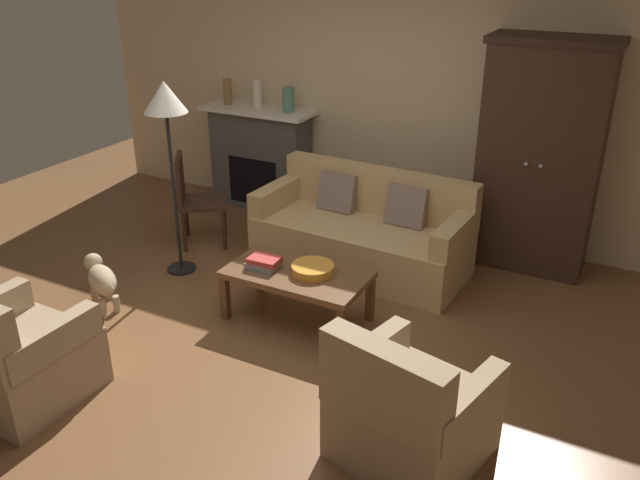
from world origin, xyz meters
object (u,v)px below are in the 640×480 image
(fruit_bowl, at_px, (313,269))
(dog, at_px, (101,279))
(side_chair_wooden, at_px, (193,195))
(floor_lamp, at_px, (166,109))
(couch, at_px, (363,234))
(book_stack, at_px, (264,263))
(armchair_near_left, at_px, (15,358))
(coffee_table, at_px, (297,278))
(mantel_vase_cream, at_px, (257,94))
(armchair_near_right, at_px, (408,413))
(mantel_vase_jade, at_px, (288,100))
(mantel_vase_bronze, at_px, (228,92))
(armoire, at_px, (540,157))
(fireplace, at_px, (261,157))

(fruit_bowl, relative_size, dog, 0.64)
(side_chair_wooden, bearing_deg, floor_lamp, -66.51)
(couch, xyz_separation_m, book_stack, (-0.33, -1.17, 0.15))
(armchair_near_left, distance_m, side_chair_wooden, 2.54)
(coffee_table, xyz_separation_m, fruit_bowl, (0.12, 0.04, 0.09))
(fruit_bowl, bearing_deg, side_chair_wooden, 156.54)
(mantel_vase_cream, relative_size, floor_lamp, 0.18)
(armchair_near_right, xyz_separation_m, dog, (-2.83, 0.48, -0.07))
(book_stack, bearing_deg, mantel_vase_jade, 114.77)
(armchair_near_left, bearing_deg, book_stack, 62.67)
(book_stack, height_order, dog, book_stack)
(book_stack, height_order, mantel_vase_bronze, mantel_vase_bronze)
(coffee_table, bearing_deg, armoire, 53.26)
(couch, xyz_separation_m, mantel_vase_cream, (-1.63, 0.82, 0.95))
(couch, height_order, floor_lamp, floor_lamp)
(book_stack, bearing_deg, mantel_vase_bronze, 130.17)
(couch, distance_m, floor_lamp, 2.04)
(armoire, relative_size, floor_lamp, 1.19)
(armchair_near_right, bearing_deg, book_stack, 148.27)
(mantel_vase_bronze, bearing_deg, dog, -80.31)
(coffee_table, height_order, dog, coffee_table)
(fireplace, relative_size, couch, 0.64)
(armoire, height_order, fruit_bowl, armoire)
(side_chair_wooden, bearing_deg, coffee_table, -26.04)
(dog, bearing_deg, couch, 46.42)
(mantel_vase_bronze, relative_size, armchair_near_right, 0.30)
(fireplace, distance_m, armchair_near_left, 3.68)
(armchair_near_left, height_order, dog, armchair_near_left)
(mantel_vase_jade, bearing_deg, floor_lamp, -96.20)
(fruit_bowl, xyz_separation_m, mantel_vase_bronze, (-2.06, 1.89, 0.80))
(couch, distance_m, armchair_near_left, 3.05)
(couch, xyz_separation_m, side_chair_wooden, (-1.66, -0.32, 0.19))
(book_stack, distance_m, mantel_vase_bronze, 2.72)
(armchair_near_left, bearing_deg, side_chair_wooden, 100.93)
(mantel_vase_cream, bearing_deg, fireplace, 90.00)
(dog, bearing_deg, mantel_vase_bronze, 99.69)
(couch, distance_m, mantel_vase_cream, 2.06)
(coffee_table, distance_m, mantel_vase_bronze, 2.87)
(armoire, bearing_deg, coffee_table, -126.74)
(fireplace, relative_size, mantel_vase_bronze, 4.58)
(mantel_vase_cream, relative_size, dog, 0.59)
(mantel_vase_jade, bearing_deg, side_chair_wooden, -109.95)
(armoire, bearing_deg, mantel_vase_bronze, 178.97)
(coffee_table, xyz_separation_m, armchair_near_right, (1.31, -1.04, -0.05))
(fruit_bowl, distance_m, floor_lamp, 1.82)
(dog, bearing_deg, fireplace, 91.00)
(couch, bearing_deg, fruit_bowl, -87.24)
(side_chair_wooden, xyz_separation_m, dog, (0.08, -1.34, -0.27))
(armoire, height_order, couch, armoire)
(dog, bearing_deg, mantel_vase_jade, 82.28)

